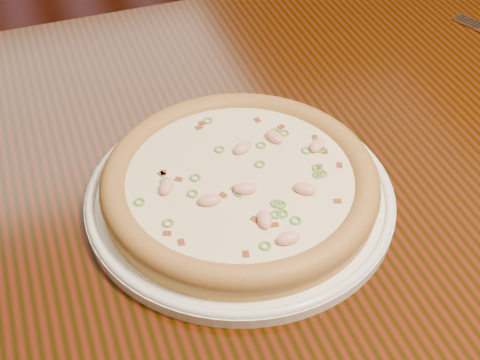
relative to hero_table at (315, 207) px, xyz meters
name	(u,v)px	position (x,y,z in m)	size (l,w,h in m)	color
ground	(199,183)	(0.06, 0.77, -0.65)	(9.00, 9.00, 0.00)	black
hero_table	(315,207)	(0.00, 0.00, 0.00)	(1.20, 0.80, 0.75)	black
plate	(240,195)	(-0.12, -0.05, 0.11)	(0.33, 0.33, 0.02)	white
pizza	(240,182)	(-0.12, -0.05, 0.13)	(0.29, 0.29, 0.03)	#BA973F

